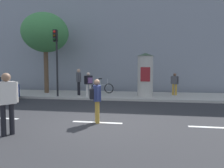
% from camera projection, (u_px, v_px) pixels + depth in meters
% --- Properties ---
extents(ground_plane, '(80.00, 80.00, 0.00)m').
position_uv_depth(ground_plane, '(97.00, 122.00, 7.08)').
color(ground_plane, '#2B2B2D').
extents(sidewalk_curb, '(36.00, 4.00, 0.15)m').
position_uv_depth(sidewalk_curb, '(120.00, 95.00, 13.97)').
color(sidewalk_curb, '#B2ADA3').
rests_on(sidewalk_curb, ground_plane).
extents(lane_markings, '(25.80, 0.16, 0.01)m').
position_uv_depth(lane_markings, '(97.00, 122.00, 7.08)').
color(lane_markings, silver).
rests_on(lane_markings, ground_plane).
extents(building_backdrop, '(36.00, 5.00, 10.49)m').
position_uv_depth(building_backdrop, '(127.00, 34.00, 18.52)').
color(building_backdrop, gray).
rests_on(building_backdrop, ground_plane).
extents(traffic_light, '(0.24, 0.45, 4.24)m').
position_uv_depth(traffic_light, '(56.00, 52.00, 12.65)').
color(traffic_light, black).
rests_on(traffic_light, sidewalk_curb).
extents(poster_column, '(1.10, 1.10, 2.82)m').
position_uv_depth(poster_column, '(145.00, 74.00, 12.98)').
color(poster_column, '#B2ADA3').
rests_on(poster_column, sidewalk_curb).
extents(street_tree, '(3.37, 3.37, 5.90)m').
position_uv_depth(street_tree, '(45.00, 33.00, 14.65)').
color(street_tree, brown).
rests_on(street_tree, sidewalk_curb).
extents(pedestrian_in_light_jacket, '(0.46, 0.53, 1.79)m').
position_uv_depth(pedestrian_in_light_jacket, '(7.00, 98.00, 5.63)').
color(pedestrian_in_light_jacket, black).
rests_on(pedestrian_in_light_jacket, ground_plane).
extents(pedestrian_with_bag, '(0.47, 0.53, 1.54)m').
position_uv_depth(pedestrian_with_bag, '(96.00, 97.00, 6.99)').
color(pedestrian_with_bag, '#B78C33').
rests_on(pedestrian_with_bag, ground_plane).
extents(pedestrian_tallest, '(0.53, 0.54, 1.57)m').
position_uv_depth(pedestrian_tallest, '(89.00, 82.00, 12.91)').
color(pedestrian_tallest, silver).
rests_on(pedestrian_tallest, sidewalk_curb).
extents(pedestrian_near_pole, '(0.51, 0.50, 1.50)m').
position_uv_depth(pedestrian_near_pole, '(175.00, 82.00, 13.52)').
color(pedestrian_near_pole, '#B78C33').
rests_on(pedestrian_near_pole, sidewalk_curb).
extents(pedestrian_in_dark_shirt, '(0.44, 0.54, 1.79)m').
position_uv_depth(pedestrian_in_dark_shirt, '(79.00, 80.00, 13.51)').
color(pedestrian_in_dark_shirt, black).
rests_on(pedestrian_in_dark_shirt, sidewalk_curb).
extents(bicycle_leaning, '(1.75, 0.41, 1.09)m').
position_uv_depth(bicycle_leaning, '(102.00, 88.00, 14.73)').
color(bicycle_leaning, black).
rests_on(bicycle_leaning, sidewalk_curb).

